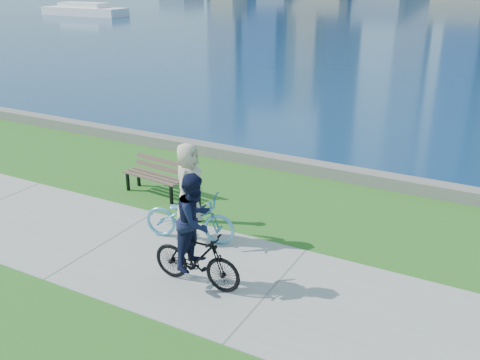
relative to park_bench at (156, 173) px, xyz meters
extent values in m
plane|color=#205A17|center=(4.70, -2.80, -0.57)|extent=(320.00, 320.00, 0.00)
cube|color=gray|center=(4.70, -2.80, -0.56)|extent=(80.00, 3.50, 0.02)
cube|color=#65625E|center=(4.70, 3.40, -0.39)|extent=(90.00, 0.50, 0.35)
cube|color=white|center=(-45.06, 44.36, -0.04)|extent=(12.19, 3.48, 1.04)
cube|color=white|center=(-45.06, 44.36, 0.78)|extent=(6.97, 2.61, 0.61)
cube|color=black|center=(-0.81, -0.21, -0.31)|extent=(0.07, 0.07, 0.50)
cube|color=black|center=(0.74, -0.38, -0.31)|extent=(0.07, 0.07, 0.50)
cube|color=black|center=(-0.77, 0.19, -0.31)|extent=(0.07, 0.07, 0.50)
cube|color=black|center=(0.79, 0.02, -0.31)|extent=(0.07, 0.07, 0.50)
cube|color=brown|center=(-0.03, -0.30, -0.04)|extent=(1.79, 0.31, 0.04)
cube|color=brown|center=(-0.01, -0.12, -0.04)|extent=(1.79, 0.31, 0.04)
cube|color=brown|center=(0.01, 0.06, -0.04)|extent=(1.79, 0.31, 0.04)
cube|color=brown|center=(0.02, 0.19, 0.10)|extent=(1.79, 0.27, 0.13)
cube|color=brown|center=(0.03, 0.22, 0.30)|extent=(1.79, 0.27, 0.13)
cylinder|color=black|center=(1.90, -0.92, 0.04)|extent=(0.15, 0.15, 1.21)
sphere|color=white|center=(1.90, -0.92, 0.69)|extent=(0.22, 0.22, 0.22)
imported|color=#54A4CC|center=(2.27, -1.81, -0.01)|extent=(1.15, 2.17, 1.08)
imported|color=beige|center=(2.27, -1.81, 0.78)|extent=(0.75, 0.99, 1.80)
imported|color=black|center=(3.39, -3.27, 0.01)|extent=(0.57, 1.85, 1.11)
imported|color=black|center=(3.39, -3.27, 0.79)|extent=(0.70, 0.88, 1.81)
camera|label=1|loc=(8.28, -10.54, 5.01)|focal=40.00mm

